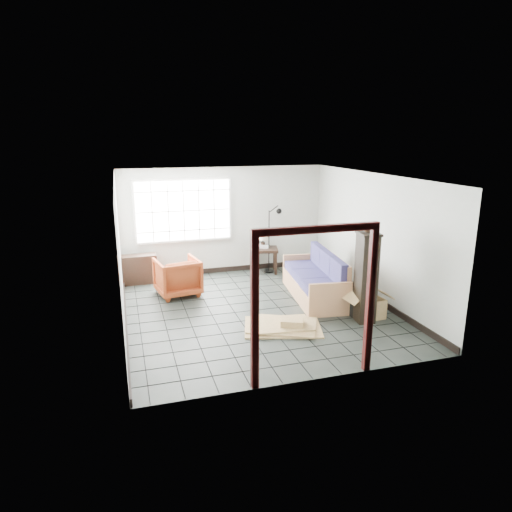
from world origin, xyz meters
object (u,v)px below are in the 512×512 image
object	(u,v)px
side_table	(266,252)
tall_shelf	(366,277)
armchair	(177,275)
futon_sofa	(317,281)

from	to	relation	value
side_table	tall_shelf	size ratio (longest dim) A/B	0.41
side_table	tall_shelf	bearing A→B (deg)	-77.32
armchair	side_table	xyz separation A→B (m)	(2.33, 1.05, 0.07)
futon_sofa	tall_shelf	xyz separation A→B (m)	(0.32, -1.40, 0.49)
futon_sofa	tall_shelf	size ratio (longest dim) A/B	1.38
futon_sofa	side_table	xyz separation A→B (m)	(-0.46, 2.06, 0.15)
armchair	side_table	distance (m)	2.55
futon_sofa	side_table	size ratio (longest dim) A/B	3.37
side_table	tall_shelf	world-z (taller)	tall_shelf
tall_shelf	armchair	bearing A→B (deg)	149.96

